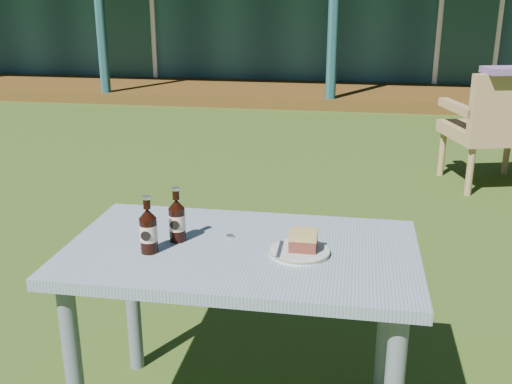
% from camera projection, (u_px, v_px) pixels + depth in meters
% --- Properties ---
extents(ground, '(80.00, 80.00, 0.00)m').
position_uv_depth(ground, '(290.00, 251.00, 3.77)').
color(ground, '#334916').
extents(cafe_table, '(1.20, 0.70, 0.72)m').
position_uv_depth(cafe_table, '(242.00, 274.00, 2.08)').
color(cafe_table, slate).
rests_on(cafe_table, ground).
extents(plate, '(0.20, 0.20, 0.01)m').
position_uv_depth(plate, '(299.00, 251.00, 1.99)').
color(plate, silver).
rests_on(plate, cafe_table).
extents(cake_slice, '(0.09, 0.09, 0.06)m').
position_uv_depth(cake_slice, '(303.00, 240.00, 1.99)').
color(cake_slice, '#5C281D').
rests_on(cake_slice, plate).
extents(fork, '(0.01, 0.14, 0.00)m').
position_uv_depth(fork, '(280.00, 249.00, 1.99)').
color(fork, silver).
rests_on(fork, plate).
extents(cola_bottle_near, '(0.06, 0.06, 0.20)m').
position_uv_depth(cola_bottle_near, '(177.00, 220.00, 2.08)').
color(cola_bottle_near, black).
rests_on(cola_bottle_near, cafe_table).
extents(cola_bottle_far, '(0.06, 0.06, 0.20)m').
position_uv_depth(cola_bottle_far, '(148.00, 230.00, 1.98)').
color(cola_bottle_far, black).
rests_on(cola_bottle_far, cafe_table).
extents(bottle_cap, '(0.03, 0.03, 0.01)m').
position_uv_depth(bottle_cap, '(230.00, 236.00, 2.13)').
color(bottle_cap, silver).
rests_on(bottle_cap, cafe_table).
extents(armchair_left, '(0.87, 0.84, 0.96)m').
position_uv_depth(armchair_left, '(500.00, 123.00, 4.83)').
color(armchair_left, '#9F7A4F').
rests_on(armchair_left, ground).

